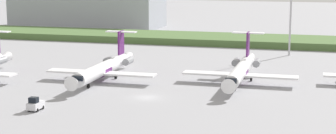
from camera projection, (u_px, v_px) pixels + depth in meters
ground_plane at (186, 68)px, 127.18m from camera, size 500.00×500.00×0.00m
grass_berm at (220, 39)px, 169.13m from camera, size 320.00×20.00×2.03m
regional_jet_second at (104, 68)px, 113.13m from camera, size 22.81×31.00×9.00m
regional_jet_third at (241, 70)px, 110.97m from camera, size 22.81×31.00×9.00m
antenna_mast at (291, 14)px, 143.37m from camera, size 4.40×0.50×26.00m
distant_hangar at (88, 9)px, 212.57m from camera, size 56.18×23.49×13.74m
baggage_tug at (35, 104)px, 89.66m from camera, size 1.72×3.20×2.30m
safety_cone_front_marker at (35, 102)px, 93.92m from camera, size 0.44×0.44×0.55m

